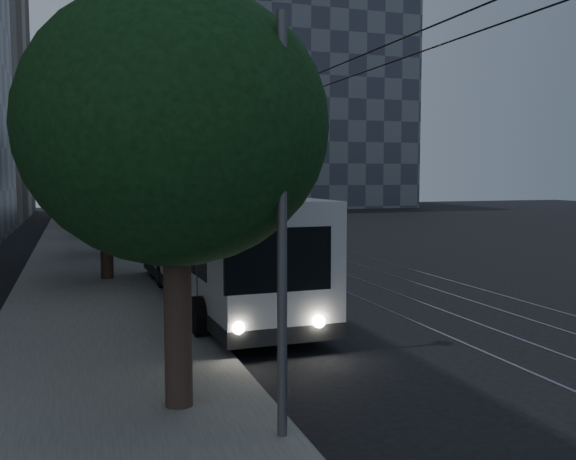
% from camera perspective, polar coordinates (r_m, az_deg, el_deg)
% --- Properties ---
extents(ground, '(120.00, 120.00, 0.00)m').
position_cam_1_polar(ground, '(20.36, 5.13, -5.86)').
color(ground, black).
rests_on(ground, ground).
extents(sidewalk, '(5.00, 90.00, 0.15)m').
position_cam_1_polar(sidewalk, '(38.53, -17.50, -0.82)').
color(sidewalk, slate).
rests_on(sidewalk, ground).
extents(tram_rails, '(4.52, 90.00, 0.02)m').
position_cam_1_polar(tram_rails, '(39.93, -3.00, -0.50)').
color(tram_rails, gray).
rests_on(tram_rails, ground).
extents(overhead_wires, '(2.23, 90.00, 6.00)m').
position_cam_1_polar(overhead_wires, '(38.46, -13.86, 4.32)').
color(overhead_wires, black).
rests_on(overhead_wires, ground).
extents(building_distant_right, '(22.00, 18.00, 24.00)m').
position_cam_1_polar(building_distant_right, '(78.23, 1.22, 11.00)').
color(building_distant_right, '#3C404C').
rests_on(building_distant_right, ground).
extents(trolleybus, '(3.06, 12.68, 5.63)m').
position_cam_1_polar(trolleybus, '(19.08, -6.48, -1.32)').
color(trolleybus, '#BABABC').
rests_on(trolleybus, ground).
extents(pickup_silver, '(4.52, 6.24, 1.58)m').
position_cam_1_polar(pickup_silver, '(28.14, -7.51, -1.24)').
color(pickup_silver, '#A4A7AC').
rests_on(pickup_silver, ground).
extents(car_white_a, '(2.25, 3.80, 1.21)m').
position_cam_1_polar(car_white_a, '(37.16, -12.55, -0.09)').
color(car_white_a, '#B5B4B9').
rests_on(car_white_a, ground).
extents(car_white_b, '(2.67, 4.67, 1.28)m').
position_cam_1_polar(car_white_b, '(42.09, -11.14, 0.56)').
color(car_white_b, silver).
rests_on(car_white_b, ground).
extents(car_white_c, '(1.47, 3.77, 1.22)m').
position_cam_1_polar(car_white_c, '(43.24, -11.79, 0.63)').
color(car_white_c, silver).
rests_on(car_white_c, ground).
extents(car_white_d, '(2.28, 3.91, 1.25)m').
position_cam_1_polar(car_white_d, '(51.92, -12.43, 1.35)').
color(car_white_d, silver).
rests_on(car_white_d, ground).
extents(tree_0, '(4.77, 4.77, 6.70)m').
position_cam_1_polar(tree_0, '(10.12, -10.01, 8.96)').
color(tree_0, '#32221B').
rests_on(tree_0, ground).
extents(tree_1, '(4.37, 4.37, 5.97)m').
position_cam_1_polar(tree_1, '(23.38, -15.98, 5.20)').
color(tree_1, '#32221B').
rests_on(tree_1, ground).
extents(tree_2, '(4.76, 4.76, 6.32)m').
position_cam_1_polar(tree_2, '(30.80, -15.63, 5.45)').
color(tree_2, '#32221B').
rests_on(tree_2, ground).
extents(tree_3, '(4.11, 4.11, 5.92)m').
position_cam_1_polar(tree_3, '(39.42, -16.22, 5.12)').
color(tree_3, '#32221B').
rests_on(tree_3, ground).
extents(tree_4, '(5.28, 5.28, 6.63)m').
position_cam_1_polar(tree_4, '(48.33, -16.62, 5.29)').
color(tree_4, '#32221B').
rests_on(tree_4, ground).
extents(tree_5, '(5.56, 5.56, 7.39)m').
position_cam_1_polar(tree_5, '(56.13, -16.92, 5.86)').
color(tree_5, '#32221B').
rests_on(tree_5, ground).
extents(streetlamp_near, '(2.30, 0.44, 9.44)m').
position_cam_1_polar(streetlamp_near, '(15.51, -6.47, 11.97)').
color(streetlamp_near, '#555557').
rests_on(streetlamp_near, ground).
extents(streetlamp_far, '(2.58, 0.44, 10.78)m').
position_cam_1_polar(streetlamp_far, '(38.30, -13.63, 8.79)').
color(streetlamp_far, '#555557').
rests_on(streetlamp_far, ground).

